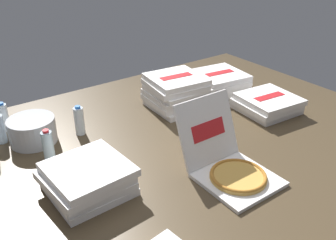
{
  "coord_description": "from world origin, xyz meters",
  "views": [
    {
      "loc": [
        -1.2,
        -1.57,
        1.23
      ],
      "look_at": [
        0.02,
        0.1,
        0.14
      ],
      "focal_mm": 39.76,
      "sensor_mm": 36.0,
      "label": 1
    }
  ],
  "objects_px": {
    "water_bottle_4": "(79,121)",
    "ice_bucket": "(32,130)",
    "pizza_stack_left_mid": "(267,104)",
    "water_bottle_6": "(0,129)",
    "pizza_stack_left_near": "(176,92)",
    "pizza_stack_center_far": "(87,179)",
    "water_bottle_3": "(4,117)",
    "pizza_stack_left_far": "(219,82)",
    "open_pizza_box": "(229,163)",
    "water_bottle_0": "(48,146)"
  },
  "relations": [
    {
      "from": "pizza_stack_left_near",
      "to": "ice_bucket",
      "type": "distance_m",
      "value": 1.05
    },
    {
      "from": "pizza_stack_center_far",
      "to": "water_bottle_0",
      "type": "bearing_deg",
      "value": 97.87
    },
    {
      "from": "pizza_stack_left_near",
      "to": "pizza_stack_center_far",
      "type": "bearing_deg",
      "value": -150.66
    },
    {
      "from": "pizza_stack_left_far",
      "to": "ice_bucket",
      "type": "relative_size",
      "value": 1.49
    },
    {
      "from": "pizza_stack_left_far",
      "to": "water_bottle_4",
      "type": "bearing_deg",
      "value": 179.71
    },
    {
      "from": "pizza_stack_left_near",
      "to": "ice_bucket",
      "type": "bearing_deg",
      "value": 173.72
    },
    {
      "from": "pizza_stack_left_far",
      "to": "ice_bucket",
      "type": "height_order",
      "value": "same"
    },
    {
      "from": "pizza_stack_left_mid",
      "to": "water_bottle_0",
      "type": "distance_m",
      "value": 1.57
    },
    {
      "from": "pizza_stack_left_far",
      "to": "water_bottle_6",
      "type": "distance_m",
      "value": 1.69
    },
    {
      "from": "pizza_stack_left_mid",
      "to": "pizza_stack_left_near",
      "type": "distance_m",
      "value": 0.68
    },
    {
      "from": "pizza_stack_left_far",
      "to": "water_bottle_3",
      "type": "bearing_deg",
      "value": 167.81
    },
    {
      "from": "pizza_stack_left_mid",
      "to": "water_bottle_6",
      "type": "xyz_separation_m",
      "value": [
        -1.71,
        0.69,
        0.04
      ]
    },
    {
      "from": "water_bottle_4",
      "to": "water_bottle_6",
      "type": "xyz_separation_m",
      "value": [
        -0.45,
        0.19,
        0.0
      ]
    },
    {
      "from": "open_pizza_box",
      "to": "pizza_stack_left_far",
      "type": "bearing_deg",
      "value": 49.68
    },
    {
      "from": "ice_bucket",
      "to": "water_bottle_6",
      "type": "bearing_deg",
      "value": 145.94
    },
    {
      "from": "water_bottle_6",
      "to": "water_bottle_4",
      "type": "bearing_deg",
      "value": -23.09
    },
    {
      "from": "pizza_stack_left_near",
      "to": "water_bottle_6",
      "type": "height_order",
      "value": "pizza_stack_left_near"
    },
    {
      "from": "pizza_stack_left_mid",
      "to": "water_bottle_6",
      "type": "height_order",
      "value": "water_bottle_6"
    },
    {
      "from": "water_bottle_3",
      "to": "pizza_stack_left_far",
      "type": "bearing_deg",
      "value": -12.19
    },
    {
      "from": "ice_bucket",
      "to": "water_bottle_6",
      "type": "distance_m",
      "value": 0.2
    },
    {
      "from": "water_bottle_4",
      "to": "water_bottle_6",
      "type": "distance_m",
      "value": 0.49
    },
    {
      "from": "open_pizza_box",
      "to": "water_bottle_6",
      "type": "relative_size",
      "value": 2.63
    },
    {
      "from": "pizza_stack_left_far",
      "to": "water_bottle_3",
      "type": "relative_size",
      "value": 2.14
    },
    {
      "from": "pizza_stack_left_near",
      "to": "ice_bucket",
      "type": "height_order",
      "value": "pizza_stack_left_near"
    },
    {
      "from": "pizza_stack_left_mid",
      "to": "water_bottle_6",
      "type": "distance_m",
      "value": 1.84
    },
    {
      "from": "pizza_stack_left_far",
      "to": "water_bottle_0",
      "type": "relative_size",
      "value": 2.14
    },
    {
      "from": "water_bottle_4",
      "to": "ice_bucket",
      "type": "bearing_deg",
      "value": 164.34
    },
    {
      "from": "pizza_stack_center_far",
      "to": "pizza_stack_left_mid",
      "type": "height_order",
      "value": "pizza_stack_center_far"
    },
    {
      "from": "pizza_stack_left_near",
      "to": "water_bottle_0",
      "type": "distance_m",
      "value": 1.05
    },
    {
      "from": "water_bottle_4",
      "to": "water_bottle_6",
      "type": "height_order",
      "value": "same"
    },
    {
      "from": "pizza_stack_left_mid",
      "to": "water_bottle_0",
      "type": "height_order",
      "value": "water_bottle_0"
    },
    {
      "from": "pizza_stack_left_near",
      "to": "water_bottle_4",
      "type": "relative_size",
      "value": 2.17
    },
    {
      "from": "water_bottle_0",
      "to": "pizza_stack_left_far",
      "type": "bearing_deg",
      "value": 6.78
    },
    {
      "from": "water_bottle_4",
      "to": "water_bottle_3",
      "type": "bearing_deg",
      "value": 138.28
    },
    {
      "from": "open_pizza_box",
      "to": "pizza_stack_left_near",
      "type": "xyz_separation_m",
      "value": [
        0.29,
        0.87,
        0.05
      ]
    },
    {
      "from": "ice_bucket",
      "to": "water_bottle_6",
      "type": "height_order",
      "value": "water_bottle_6"
    },
    {
      "from": "pizza_stack_left_mid",
      "to": "pizza_stack_left_near",
      "type": "xyz_separation_m",
      "value": [
        -0.5,
        0.46,
        0.06
      ]
    },
    {
      "from": "pizza_stack_center_far",
      "to": "water_bottle_0",
      "type": "xyz_separation_m",
      "value": [
        -0.06,
        0.4,
        0.02
      ]
    },
    {
      "from": "open_pizza_box",
      "to": "pizza_stack_left_mid",
      "type": "height_order",
      "value": "open_pizza_box"
    },
    {
      "from": "pizza_stack_center_far",
      "to": "pizza_stack_left_near",
      "type": "height_order",
      "value": "pizza_stack_left_near"
    },
    {
      "from": "pizza_stack_left_near",
      "to": "water_bottle_3",
      "type": "height_order",
      "value": "pizza_stack_left_near"
    },
    {
      "from": "water_bottle_3",
      "to": "water_bottle_6",
      "type": "height_order",
      "value": "same"
    },
    {
      "from": "pizza_stack_left_far",
      "to": "pizza_stack_left_near",
      "type": "xyz_separation_m",
      "value": [
        -0.47,
        -0.03,
        0.04
      ]
    },
    {
      "from": "pizza_stack_left_far",
      "to": "pizza_stack_left_mid",
      "type": "xyz_separation_m",
      "value": [
        0.03,
        -0.49,
        -0.02
      ]
    },
    {
      "from": "pizza_stack_center_far",
      "to": "pizza_stack_left_mid",
      "type": "bearing_deg",
      "value": 3.5
    },
    {
      "from": "pizza_stack_left_far",
      "to": "ice_bucket",
      "type": "xyz_separation_m",
      "value": [
        -1.52,
        0.09,
        0.0
      ]
    },
    {
      "from": "open_pizza_box",
      "to": "water_bottle_4",
      "type": "height_order",
      "value": "open_pizza_box"
    },
    {
      "from": "pizza_stack_left_mid",
      "to": "water_bottle_3",
      "type": "height_order",
      "value": "water_bottle_3"
    },
    {
      "from": "pizza_stack_left_near",
      "to": "water_bottle_0",
      "type": "height_order",
      "value": "pizza_stack_left_near"
    },
    {
      "from": "open_pizza_box",
      "to": "water_bottle_4",
      "type": "xyz_separation_m",
      "value": [
        -0.47,
        0.91,
        0.02
      ]
    }
  ]
}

